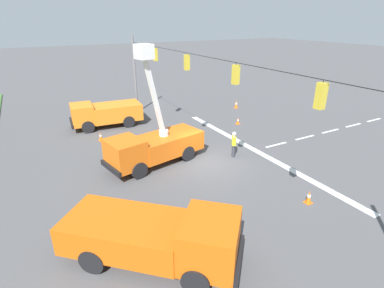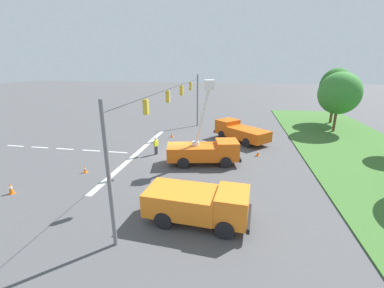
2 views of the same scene
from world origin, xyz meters
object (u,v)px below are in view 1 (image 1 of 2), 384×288
utility_truck_support_near (106,113)px  traffic_cone_near_bucket (101,136)px  utility_truck_bucket_lift (153,144)px  traffic_cone_foreground_left (236,104)px  traffic_cone_foreground_right (85,203)px  traffic_cone_mid_left (309,197)px  utility_truck_support_far (156,235)px  traffic_cone_mid_right (238,121)px  road_worker (234,143)px

utility_truck_support_near → traffic_cone_near_bucket: utility_truck_support_near is taller
utility_truck_bucket_lift → traffic_cone_foreground_left: size_ratio=8.85×
traffic_cone_foreground_right → traffic_cone_mid_left: (-4.98, -9.91, 0.02)m
utility_truck_support_near → utility_truck_support_far: (-16.57, 2.28, -0.03)m
traffic_cone_mid_left → traffic_cone_near_bucket: traffic_cone_near_bucket is taller
traffic_cone_foreground_left → utility_truck_support_far: bearing=135.3°
utility_truck_support_near → traffic_cone_mid_left: size_ratio=8.60×
utility_truck_support_near → traffic_cone_mid_right: size_ratio=9.89×
utility_truck_support_near → traffic_cone_foreground_right: bearing=161.0°
traffic_cone_near_bucket → utility_truck_bucket_lift: bearing=-159.8°
utility_truck_bucket_lift → utility_truck_support_near: size_ratio=1.22×
traffic_cone_near_bucket → traffic_cone_foreground_right: bearing=161.9°
traffic_cone_mid_right → road_worker: bearing=140.2°
traffic_cone_mid_left → traffic_cone_near_bucket: size_ratio=0.99×
utility_truck_bucket_lift → traffic_cone_near_bucket: bearing=20.2°
utility_truck_support_far → road_worker: utility_truck_support_far is taller
road_worker → traffic_cone_foreground_right: road_worker is taller
traffic_cone_mid_right → traffic_cone_foreground_right: bearing=114.9°
utility_truck_support_near → traffic_cone_mid_right: utility_truck_support_near is taller
traffic_cone_mid_left → traffic_cone_near_bucket: bearing=27.8°
traffic_cone_mid_left → road_worker: bearing=0.3°
traffic_cone_foreground_right → traffic_cone_near_bucket: bearing=-18.1°
utility_truck_bucket_lift → traffic_cone_mid_left: utility_truck_bucket_lift is taller
road_worker → traffic_cone_foreground_right: bearing=97.7°
traffic_cone_mid_right → utility_truck_bucket_lift: bearing=111.3°
utility_truck_support_far → traffic_cone_near_bucket: 13.44m
traffic_cone_foreground_left → utility_truck_support_near: bearing=86.1°
traffic_cone_mid_right → utility_truck_support_near: bearing=63.5°
utility_truck_support_far → traffic_cone_mid_right: utility_truck_support_far is taller
traffic_cone_mid_left → utility_truck_bucket_lift: bearing=32.6°
utility_truck_bucket_lift → traffic_cone_mid_right: (3.69, -9.45, -1.06)m
utility_truck_support_far → road_worker: 10.20m
utility_truck_bucket_lift → traffic_cone_foreground_left: utility_truck_bucket_lift is taller
utility_truck_support_far → traffic_cone_near_bucket: (13.38, -1.02, -0.79)m
utility_truck_bucket_lift → traffic_cone_mid_right: 10.20m
traffic_cone_foreground_left → traffic_cone_mid_left: 17.42m
utility_truck_support_far → traffic_cone_near_bucket: utility_truck_support_far is taller
road_worker → utility_truck_support_near: bearing=29.3°
utility_truck_support_near → utility_truck_support_far: utility_truck_support_far is taller
traffic_cone_mid_left → traffic_cone_near_bucket: 15.28m
road_worker → traffic_cone_mid_right: 6.93m
utility_truck_support_far → traffic_cone_mid_right: 17.01m
traffic_cone_near_bucket → traffic_cone_foreground_left: bearing=-81.0°
traffic_cone_mid_left → traffic_cone_mid_right: (11.61, -4.38, -0.05)m
traffic_cone_mid_left → utility_truck_support_far: bearing=89.0°
utility_truck_bucket_lift → traffic_cone_mid_left: 9.46m
utility_truck_support_near → road_worker: bearing=-150.7°
road_worker → traffic_cone_mid_left: road_worker is taller
utility_truck_bucket_lift → traffic_cone_foreground_right: utility_truck_bucket_lift is taller
utility_truck_bucket_lift → traffic_cone_foreground_right: 5.76m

